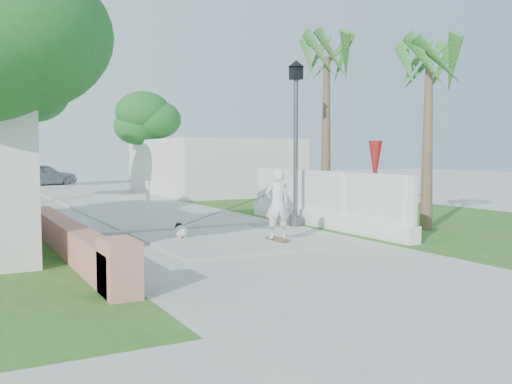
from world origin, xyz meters
TOP-DOWN VIEW (x-y plane):
  - ground at (0.00, 0.00)m, footprint 90.00×90.00m
  - path_strip at (0.00, 20.00)m, footprint 3.20×36.00m
  - curb at (0.00, 6.00)m, footprint 6.50×0.25m
  - grass_right at (7.00, 8.00)m, footprint 8.00×20.00m
  - pink_wall at (-3.30, 3.55)m, footprint 0.45×8.20m
  - lattice_fence at (3.40, 5.00)m, footprint 0.35×7.00m
  - building_right at (6.00, 18.00)m, footprint 6.00×8.00m
  - street_lamp at (2.90, 5.50)m, footprint 0.44×0.44m
  - bollard at (0.20, 10.00)m, footprint 0.14×0.14m
  - patio_umbrella at (4.80, 4.50)m, footprint 0.36×0.36m
  - tree_left_near at (-4.48, 2.98)m, footprint 3.60×3.60m
  - tree_path_left at (-2.98, 15.98)m, footprint 3.40×3.40m
  - tree_path_right at (3.22, 19.98)m, footprint 3.00×3.00m
  - tree_path_far at (-2.78, 25.98)m, footprint 3.20×3.20m
  - palm_far at (4.60, 6.50)m, footprint 1.80×1.80m
  - palm_near at (5.40, 3.20)m, footprint 1.80×1.80m
  - skateboarder at (0.16, 3.91)m, footprint 2.05×1.97m
  - dog at (-0.73, 4.61)m, footprint 0.30×0.58m
  - parked_car at (-0.57, 27.83)m, footprint 4.23×2.61m

SIDE VIEW (x-z plane):
  - ground at x=0.00m, z-range 0.00..0.00m
  - grass_right at x=7.00m, z-range 0.00..0.01m
  - path_strip at x=0.00m, z-range 0.00..0.06m
  - curb at x=0.00m, z-range 0.00..0.10m
  - dog at x=-0.73m, z-range 0.02..0.41m
  - pink_wall at x=-3.30m, z-range -0.09..0.71m
  - lattice_fence at x=3.40m, z-range -0.21..1.29m
  - bollard at x=0.20m, z-range 0.04..1.13m
  - parked_car at x=-0.57m, z-range 0.00..1.34m
  - skateboarder at x=0.16m, z-range -0.11..1.51m
  - building_right at x=6.00m, z-range 0.00..2.60m
  - patio_umbrella at x=4.80m, z-range 0.54..2.84m
  - street_lamp at x=2.90m, z-range 0.21..4.65m
  - tree_path_right at x=3.22m, z-range 1.10..5.89m
  - tree_path_far at x=-2.78m, z-range 1.23..6.40m
  - tree_path_left at x=-2.98m, z-range 1.21..6.43m
  - tree_left_near at x=-4.48m, z-range 1.18..6.46m
  - palm_near at x=5.40m, z-range 1.60..6.30m
  - palm_far at x=4.60m, z-range 1.83..7.13m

